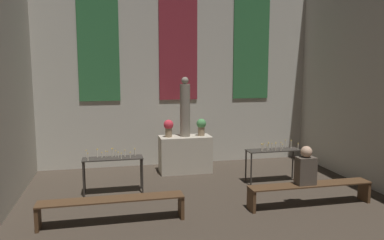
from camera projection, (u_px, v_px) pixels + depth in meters
The scene contains 10 objects.
wall_back at pixel (178, 61), 10.21m from camera, with size 7.73×0.16×5.63m.
altar at pixel (185, 154), 9.61m from camera, with size 1.31×0.62×0.93m.
statue at pixel (185, 109), 9.45m from camera, with size 0.26×0.26×1.51m.
flower_vase_left at pixel (169, 127), 9.42m from camera, with size 0.25×0.25×0.44m.
flower_vase_right at pixel (201, 126), 9.60m from camera, with size 0.25×0.25×0.44m.
candle_rack_left at pixel (113, 163), 7.94m from camera, with size 1.26×0.40×0.96m.
candle_rack_right at pixel (273, 154), 8.74m from camera, with size 1.26×0.40×0.97m.
pew_back_left at pixel (112, 204), 6.43m from camera, with size 2.48×0.36×0.44m.
pew_back_right at pixel (310, 189), 7.25m from camera, with size 2.48×0.36×0.44m.
person_seated at pixel (306, 167), 7.17m from camera, with size 0.36×0.24×0.75m.
Camera 1 is at (-1.90, 0.31, 2.65)m, focal length 35.00 mm.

